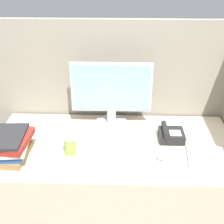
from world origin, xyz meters
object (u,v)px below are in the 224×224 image
(keyboard, at_px, (114,156))
(desk_telephone, at_px, (171,135))
(mouse, at_px, (161,157))
(coffee_cup, at_px, (70,145))
(monitor, at_px, (111,96))
(book_stack, at_px, (10,146))

(keyboard, relative_size, desk_telephone, 2.45)
(mouse, bearing_deg, coffee_cup, 175.18)
(monitor, xyz_separation_m, desk_telephone, (0.41, -0.20, -0.19))
(mouse, bearing_deg, keyboard, 177.67)
(keyboard, bearing_deg, mouse, -2.33)
(keyboard, height_order, desk_telephone, desk_telephone)
(mouse, bearing_deg, book_stack, -179.59)
(book_stack, bearing_deg, keyboard, 1.66)
(mouse, relative_size, desk_telephone, 0.35)
(monitor, relative_size, desk_telephone, 3.20)
(monitor, distance_m, desk_telephone, 0.50)
(keyboard, relative_size, coffee_cup, 3.71)
(desk_telephone, bearing_deg, mouse, -110.40)
(keyboard, bearing_deg, coffee_cup, 172.62)
(monitor, relative_size, book_stack, 1.89)
(keyboard, relative_size, mouse, 7.03)
(desk_telephone, bearing_deg, keyboard, -149.87)
(book_stack, bearing_deg, monitor, 35.75)
(mouse, relative_size, book_stack, 0.21)
(coffee_cup, bearing_deg, mouse, -4.82)
(keyboard, bearing_deg, book_stack, -178.34)
(coffee_cup, bearing_deg, desk_telephone, 15.53)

